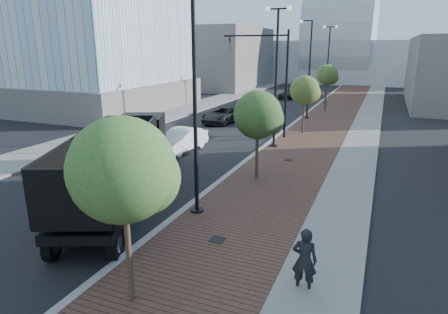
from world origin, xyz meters
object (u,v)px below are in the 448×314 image
at_px(dark_car_mid, 223,115).
at_px(white_sedan, 181,140).
at_px(dump_truck, 130,156).
at_px(pedestrian, 304,260).

bearing_deg(dark_car_mid, white_sedan, -75.54).
relative_size(dump_truck, white_sedan, 2.83).
bearing_deg(dump_truck, dark_car_mid, 73.14).
distance_m(dump_truck, pedestrian, 11.57).
height_order(white_sedan, pedestrian, pedestrian).
bearing_deg(dark_car_mid, pedestrian, -55.03).
xyz_separation_m(white_sedan, pedestrian, (10.71, -12.32, 0.21)).
relative_size(dark_car_mid, pedestrian, 2.65).
distance_m(dump_truck, white_sedan, 6.61).
bearing_deg(pedestrian, dark_car_mid, -65.38).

